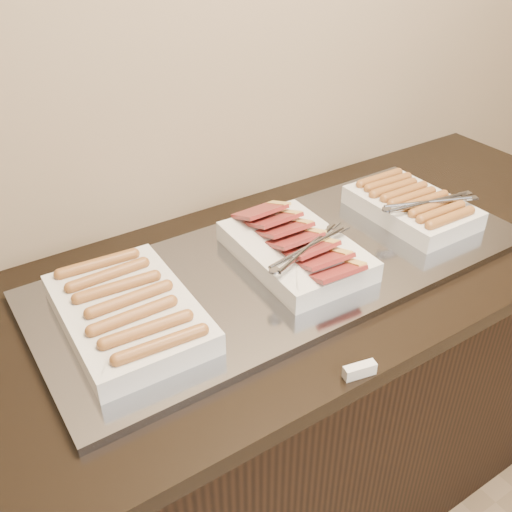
% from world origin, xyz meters
% --- Properties ---
extents(counter, '(2.06, 0.76, 0.90)m').
position_xyz_m(counter, '(0.00, 2.13, 0.45)').
color(counter, black).
rests_on(counter, ground).
extents(warming_tray, '(1.20, 0.50, 0.02)m').
position_xyz_m(warming_tray, '(-0.00, 2.13, 0.91)').
color(warming_tray, gray).
rests_on(warming_tray, counter).
extents(dish_left, '(0.26, 0.38, 0.07)m').
position_xyz_m(dish_left, '(-0.41, 2.13, 0.95)').
color(dish_left, silver).
rests_on(dish_left, warming_tray).
extents(dish_center, '(0.27, 0.38, 0.09)m').
position_xyz_m(dish_center, '(0.01, 2.13, 0.95)').
color(dish_center, silver).
rests_on(dish_center, warming_tray).
extents(dish_right, '(0.27, 0.32, 0.08)m').
position_xyz_m(dish_right, '(0.40, 2.13, 0.95)').
color(dish_right, silver).
rests_on(dish_right, warming_tray).
extents(label_holder, '(0.07, 0.03, 0.03)m').
position_xyz_m(label_holder, '(-0.10, 1.77, 0.91)').
color(label_holder, silver).
rests_on(label_holder, counter).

